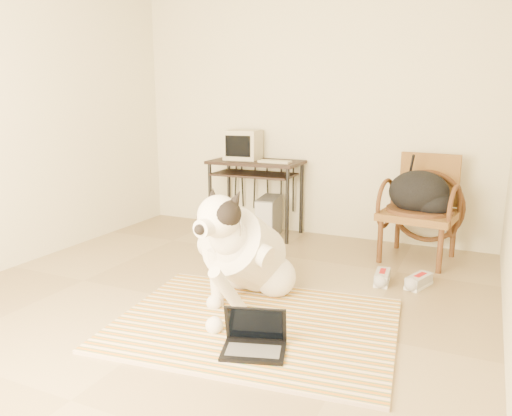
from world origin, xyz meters
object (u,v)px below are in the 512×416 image
Objects in this scene: pc_tower at (269,217)px; backpack at (421,194)px; rattan_chair at (421,208)px; computer_desk at (255,171)px; crt_monitor at (243,145)px; dog at (245,254)px; laptop at (254,340)px.

backpack is (1.59, -0.18, 0.42)m from pc_tower.
computer_desk is at bearing 176.06° from rattan_chair.
pc_tower is 0.50× the size of rattan_chair.
crt_monitor is 2.00m from backpack.
rattan_chair reaches higher than dog.
backpack is at bearing 73.75° from laptop.
laptop is 0.88× the size of pc_tower.
crt_monitor is (-0.18, 0.06, 0.28)m from computer_desk.
pc_tower is (0.36, -0.10, -0.77)m from crt_monitor.
dog reaches higher than laptop.
dog is at bearing -63.32° from crt_monitor.
dog is 2.29× the size of backpack.
computer_desk reaches higher than pc_tower.
backpack is at bearing -88.71° from rattan_chair.
laptop is at bearing -106.25° from backpack.
crt_monitor is 0.41× the size of rattan_chair.
pc_tower reaches higher than laptop.
crt_monitor is at bearing 116.68° from dog.
dog is 1.30× the size of computer_desk.
computer_desk is 1.78m from rattan_chair.
pc_tower is 1.65m from backpack.
backpack reaches higher than laptop.
backpack is (1.77, -0.21, -0.07)m from computer_desk.
laptop is at bearing -105.62° from rattan_chair.
computer_desk is 2.04× the size of pc_tower.
backpack is at bearing 55.77° from dog.
dog is 1.33× the size of rattan_chair.
computer_desk is 1.78m from backpack.
laptop is 0.43× the size of computer_desk.
computer_desk is (-1.12, 2.42, 0.62)m from laptop.
dog reaches higher than backpack.
computer_desk is 1.03× the size of rattan_chair.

